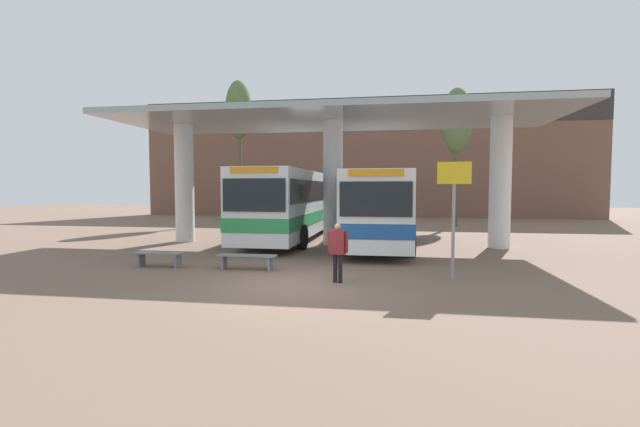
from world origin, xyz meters
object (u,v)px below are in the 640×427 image
(waiting_bench_near_pillar, at_px, (247,258))
(poplar_tree_behind_right, at_px, (457,123))
(transit_bus_left_bay, at_px, (294,202))
(transit_bus_center_bay, at_px, (379,205))
(waiting_bench_mid_platform, at_px, (159,256))
(pedestrian_waiting, at_px, (338,247))
(poplar_tree_behind_left, at_px, (239,114))
(parked_car_street, at_px, (338,206))
(info_sign_platform, at_px, (454,196))

(waiting_bench_near_pillar, distance_m, poplar_tree_behind_right, 19.58)
(transit_bus_left_bay, distance_m, transit_bus_center_bay, 4.64)
(waiting_bench_mid_platform, distance_m, pedestrian_waiting, 6.08)
(pedestrian_waiting, distance_m, poplar_tree_behind_right, 19.50)
(poplar_tree_behind_left, bearing_deg, parked_car_street, 38.42)
(pedestrian_waiting, bearing_deg, poplar_tree_behind_right, 86.31)
(transit_bus_left_bay, xyz_separation_m, poplar_tree_behind_right, (9.00, 7.95, 4.90))
(transit_bus_left_bay, height_order, poplar_tree_behind_right, poplar_tree_behind_right)
(transit_bus_center_bay, xyz_separation_m, poplar_tree_behind_left, (-10.31, 10.69, 6.13))
(transit_bus_center_bay, height_order, parked_car_street, transit_bus_center_bay)
(waiting_bench_near_pillar, xyz_separation_m, info_sign_platform, (6.05, -0.50, 1.94))
(transit_bus_left_bay, bearing_deg, pedestrian_waiting, 109.75)
(transit_bus_center_bay, xyz_separation_m, poplar_tree_behind_right, (4.74, 9.78, 4.98))
(poplar_tree_behind_right, bearing_deg, parked_car_street, 143.99)
(pedestrian_waiting, bearing_deg, waiting_bench_near_pillar, 169.16)
(transit_bus_center_bay, bearing_deg, transit_bus_left_bay, -23.66)
(transit_bus_center_bay, bearing_deg, parked_car_street, -77.24)
(waiting_bench_near_pillar, relative_size, poplar_tree_behind_left, 0.18)
(info_sign_platform, height_order, poplar_tree_behind_right, poplar_tree_behind_right)
(poplar_tree_behind_right, distance_m, parked_car_street, 11.90)
(transit_bus_left_bay, height_order, poplar_tree_behind_left, poplar_tree_behind_left)
(poplar_tree_behind_left, height_order, parked_car_street, poplar_tree_behind_left)
(waiting_bench_near_pillar, bearing_deg, poplar_tree_behind_left, 110.45)
(waiting_bench_near_pillar, height_order, waiting_bench_mid_platform, same)
(waiting_bench_mid_platform, distance_m, poplar_tree_behind_right, 21.02)
(waiting_bench_near_pillar, distance_m, parked_car_street, 22.54)
(poplar_tree_behind_left, distance_m, parked_car_street, 10.85)
(poplar_tree_behind_right, bearing_deg, waiting_bench_mid_platform, -125.08)
(waiting_bench_near_pillar, xyz_separation_m, poplar_tree_behind_right, (8.60, 16.39, 6.39))
(info_sign_platform, relative_size, pedestrian_waiting, 2.04)
(parked_car_street, bearing_deg, pedestrian_waiting, -83.52)
(transit_bus_left_bay, xyz_separation_m, waiting_bench_mid_platform, (-2.51, -8.44, -1.51))
(transit_bus_center_bay, distance_m, waiting_bench_near_pillar, 7.78)
(transit_bus_center_bay, relative_size, poplar_tree_behind_right, 1.19)
(transit_bus_left_bay, height_order, waiting_bench_mid_platform, transit_bus_left_bay)
(transit_bus_center_bay, bearing_deg, pedestrian_waiting, 83.38)
(waiting_bench_mid_platform, relative_size, poplar_tree_behind_right, 0.18)
(transit_bus_left_bay, distance_m, waiting_bench_mid_platform, 8.93)
(transit_bus_center_bay, bearing_deg, waiting_bench_near_pillar, 59.36)
(waiting_bench_mid_platform, relative_size, info_sign_platform, 0.49)
(poplar_tree_behind_right, bearing_deg, transit_bus_center_bay, -115.86)
(transit_bus_center_bay, bearing_deg, waiting_bench_mid_platform, 43.95)
(pedestrian_waiting, xyz_separation_m, poplar_tree_behind_right, (5.61, 17.76, 5.78))
(poplar_tree_behind_right, height_order, parked_car_street, poplar_tree_behind_right)
(waiting_bench_near_pillar, bearing_deg, waiting_bench_mid_platform, 180.00)
(waiting_bench_near_pillar, xyz_separation_m, poplar_tree_behind_left, (-6.45, 17.30, 7.54))
(waiting_bench_mid_platform, distance_m, parked_car_street, 22.75)
(transit_bus_left_bay, bearing_deg, waiting_bench_near_pillar, 93.44)
(transit_bus_left_bay, height_order, info_sign_platform, transit_bus_left_bay)
(waiting_bench_mid_platform, bearing_deg, waiting_bench_near_pillar, -0.00)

